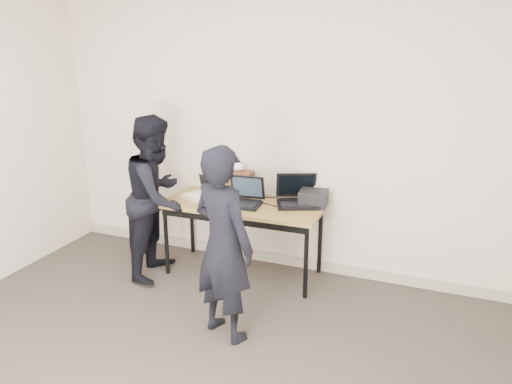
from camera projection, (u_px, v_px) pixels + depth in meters
The scene contains 13 objects.
room at pixel (132, 203), 2.74m from camera, with size 4.60×4.60×2.80m.
desk at pixel (243, 210), 4.69m from camera, with size 1.52×0.69×0.72m.
laptop_beige at pixel (200, 193), 4.84m from camera, with size 0.35×0.35×0.22m.
laptop_center at pixel (244, 198), 4.64m from camera, with size 0.35×0.34×0.25m.
laptop_right at pixel (297, 197), 4.64m from camera, with size 0.48×0.48×0.28m.
leather_satchel at pixel (235, 182), 4.89m from camera, with size 0.37×0.20×0.25m.
tissue at pixel (237, 167), 4.84m from camera, with size 0.13×0.10×0.08m, color white.
equipment_box at pixel (313, 198), 4.59m from camera, with size 0.25×0.21×0.14m, color black.
power_brick at pixel (213, 204), 4.59m from camera, with size 0.09×0.06×0.03m, color black.
cables at pixel (248, 204), 4.66m from camera, with size 1.14×0.51×0.01m.
person_typist at pixel (223, 244), 3.68m from camera, with size 0.55×0.36×1.51m, color black.
person_observer at pixel (157, 197), 4.69m from camera, with size 0.75×0.59×1.55m, color black.
baseboard at pixel (270, 257), 5.12m from camera, with size 4.50×0.03×0.10m, color #A59B89.
Camera 1 is at (1.60, -2.16, 2.24)m, focal length 35.00 mm.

